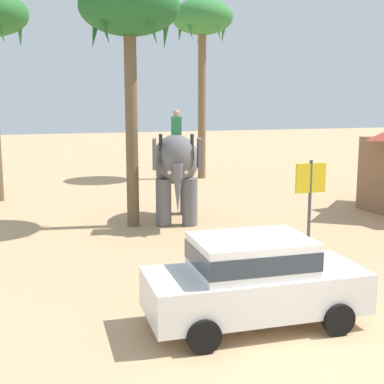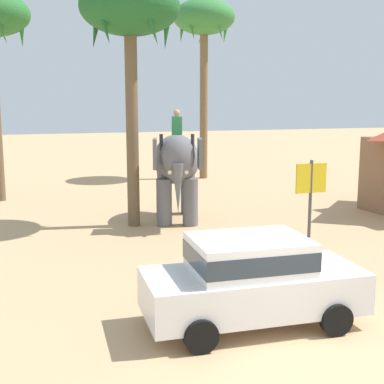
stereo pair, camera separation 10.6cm
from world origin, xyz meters
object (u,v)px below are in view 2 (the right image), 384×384
object	(u,v)px
palm_tree_behind_elephant	(204,23)
palm_tree_near_hut	(130,14)
signboard_yellow	(311,183)
car_sedan_foreground	(251,278)
elephant_with_mahout	(177,165)

from	to	relation	value
palm_tree_behind_elephant	palm_tree_near_hut	distance (m)	11.32
signboard_yellow	palm_tree_behind_elephant	bearing A→B (deg)	85.85
car_sedan_foreground	palm_tree_near_hut	xyz separation A→B (m)	(-0.51, 8.55, 5.93)
signboard_yellow	elephant_with_mahout	bearing A→B (deg)	134.00
palm_tree_behind_elephant	signboard_yellow	xyz separation A→B (m)	(-0.93, -12.83, -6.38)
palm_tree_near_hut	signboard_yellow	xyz separation A→B (m)	(4.85, -3.17, -5.17)
car_sedan_foreground	elephant_with_mahout	world-z (taller)	elephant_with_mahout
car_sedan_foreground	palm_tree_behind_elephant	size ratio (longest dim) A/B	0.45
car_sedan_foreground	palm_tree_behind_elephant	bearing A→B (deg)	73.86
signboard_yellow	palm_tree_near_hut	bearing A→B (deg)	146.83
elephant_with_mahout	signboard_yellow	xyz separation A→B (m)	(3.27, -3.39, -0.30)
elephant_with_mahout	palm_tree_near_hut	size ratio (longest dim) A/B	0.50
car_sedan_foreground	palm_tree_near_hut	world-z (taller)	palm_tree_near_hut
palm_tree_behind_elephant	car_sedan_foreground	bearing A→B (deg)	-106.14
car_sedan_foreground	palm_tree_behind_elephant	world-z (taller)	palm_tree_behind_elephant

